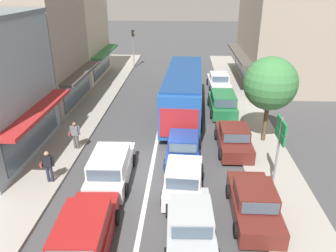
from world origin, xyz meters
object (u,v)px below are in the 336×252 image
Objects in this scene: parked_wagon_kerb_third at (222,103)px; pedestrian_with_handbag_near at (75,134)px; wagon_queue_far_back at (111,167)px; parked_sedan_kerb_rear at (219,82)px; parked_sedan_kerb_front at (254,203)px; pedestrian_browsing_midblock at (48,165)px; sedan_behind_bus_near at (183,148)px; parked_sedan_kerb_second at (233,139)px; sedan_queue_gap_filler at (190,225)px; street_tree_right at (270,84)px; traffic_light_downstreet at (133,42)px; wagon_adjacent_lane_lead at (85,235)px; directional_road_sign at (280,137)px; city_bus at (184,90)px; hatchback_adjacent_lane_trail at (184,179)px.

pedestrian_with_handbag_near is (-9.00, -6.51, 0.32)m from parked_wagon_kerb_third.
wagon_queue_far_back is 1.07× the size of parked_sedan_kerb_rear.
pedestrian_browsing_midblock reaches higher than parked_sedan_kerb_front.
parked_sedan_kerb_second is (2.88, 1.29, 0.00)m from sedan_behind_bus_near.
sedan_queue_gap_filler is 6.14m from sedan_behind_bus_near.
parked_sedan_kerb_second is 3.76m from street_tree_right.
traffic_light_downstreet is at bearing 122.66° from parked_wagon_kerb_third.
wagon_adjacent_lane_lead is 1.08× the size of sedan_behind_bus_near.
sedan_behind_bus_near is at bearing 23.65° from pedestrian_browsing_midblock.
traffic_light_downstreet is (-6.11, 26.74, 2.19)m from sedan_queue_gap_filler.
parked_sedan_kerb_second is 4.60m from directional_road_sign.
parked_wagon_kerb_third is 1.08× the size of traffic_light_downstreet.
city_bus is 10.30m from directional_road_sign.
wagon_adjacent_lane_lead is 7.76m from sedan_behind_bus_near.
wagon_queue_far_back is at bearing -113.04° from parked_sedan_kerb_rear.
parked_sedan_kerb_second is 0.93× the size of parked_wagon_kerb_third.
pedestrian_browsing_midblock is at bearing -123.55° from city_bus.
city_bus is at bearing -67.61° from traffic_light_downstreet.
wagon_queue_far_back is 2.94m from pedestrian_browsing_midblock.
street_tree_right reaches higher than parked_wagon_kerb_third.
directional_road_sign is (1.18, -15.70, 2.04)m from parked_sedan_kerb_rear.
wagon_queue_far_back is 1.08× the size of parked_sedan_kerb_second.
traffic_light_downstreet reaches higher than parked_wagon_kerb_third.
hatchback_adjacent_lane_trail is at bearing -122.73° from parked_sedan_kerb_second.
directional_road_sign reaches higher than parked_sedan_kerb_front.
directional_road_sign reaches higher than wagon_queue_far_back.
street_tree_right is at bearing -41.35° from city_bus.
parked_wagon_kerb_third is 1.26× the size of directional_road_sign.
sedan_queue_gap_filler is (3.81, -3.82, -0.08)m from wagon_queue_far_back.
directional_road_sign is at bearing -2.09° from wagon_queue_far_back.
city_bus is 2.60× the size of parked_sedan_kerb_front.
sedan_queue_gap_filler and parked_sedan_kerb_second have the same top height.
parked_sedan_kerb_second is (6.37, 3.60, -0.08)m from wagon_queue_far_back.
parked_sedan_kerb_rear is at bearing 76.83° from sedan_behind_bus_near.
parked_sedan_kerb_front and parked_sedan_kerb_second have the same top height.
sedan_behind_bus_near is 6.22m from pedestrian_with_handbag_near.
pedestrian_with_handbag_near reaches higher than parked_sedan_kerb_rear.
pedestrian_browsing_midblock is at bearing -156.21° from parked_sedan_kerb_second.
directional_road_sign is at bearing -85.68° from parked_sedan_kerb_rear.
parked_sedan_kerb_second is at bearing -90.90° from parked_sedan_kerb_rear.
sedan_queue_gap_filler is at bearing 12.25° from wagon_adjacent_lane_lead.
directional_road_sign is at bearing 57.98° from parked_sedan_kerb_front.
street_tree_right is 11.46m from pedestrian_with_handbag_near.
traffic_light_downstreet is at bearing 112.39° from city_bus.
sedan_queue_gap_filler is at bearing -118.00° from street_tree_right.
sedan_queue_gap_filler is 27.52m from traffic_light_downstreet.
traffic_light_downstreet reaches higher than pedestrian_browsing_midblock.
city_bus is at bearing 90.60° from sedan_behind_bus_near.
directional_road_sign is (7.70, 4.36, 1.96)m from wagon_adjacent_lane_lead.
wagon_queue_far_back is at bearing 9.43° from pedestrian_browsing_midblock.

